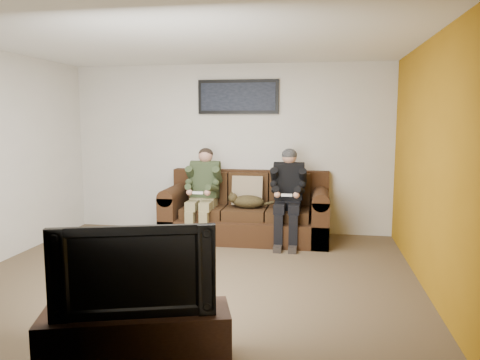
% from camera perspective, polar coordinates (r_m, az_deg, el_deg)
% --- Properties ---
extents(floor, '(5.00, 5.00, 0.00)m').
position_cam_1_polar(floor, '(5.42, -5.77, -11.59)').
color(floor, brown).
rests_on(floor, ground).
extents(ceiling, '(5.00, 5.00, 0.00)m').
position_cam_1_polar(ceiling, '(5.19, -6.16, 16.67)').
color(ceiling, silver).
rests_on(ceiling, ground).
extents(wall_back, '(5.00, 0.00, 5.00)m').
position_cam_1_polar(wall_back, '(7.33, -1.26, 3.83)').
color(wall_back, beige).
rests_on(wall_back, ground).
extents(wall_front, '(5.00, 0.00, 5.00)m').
position_cam_1_polar(wall_front, '(3.05, -17.30, -1.69)').
color(wall_front, beige).
rests_on(wall_front, ground).
extents(wall_right, '(0.00, 4.50, 4.50)m').
position_cam_1_polar(wall_right, '(5.09, 22.33, 1.64)').
color(wall_right, beige).
rests_on(wall_right, ground).
extents(accent_wall_right, '(0.00, 4.50, 4.50)m').
position_cam_1_polar(accent_wall_right, '(5.08, 22.22, 1.64)').
color(accent_wall_right, '#A77010').
rests_on(accent_wall_right, ground).
extents(sofa, '(2.40, 1.04, 0.98)m').
position_cam_1_polar(sofa, '(6.99, 0.87, -4.04)').
color(sofa, '#351E0F').
rests_on(sofa, ground).
extents(throw_pillow, '(0.46, 0.22, 0.45)m').
position_cam_1_polar(throw_pillow, '(6.98, 0.93, -1.33)').
color(throw_pillow, '#8C785B').
rests_on(throw_pillow, sofa).
extents(throw_blanket, '(0.49, 0.24, 0.09)m').
position_cam_1_polar(throw_blanket, '(7.33, -4.41, 1.31)').
color(throw_blanket, '#C5B891').
rests_on(throw_blanket, sofa).
extents(person_left, '(0.51, 0.87, 1.34)m').
position_cam_1_polar(person_left, '(6.85, -4.52, -0.99)').
color(person_left, '#837952').
rests_on(person_left, sofa).
extents(person_right, '(0.51, 0.86, 1.34)m').
position_cam_1_polar(person_right, '(6.66, 5.89, -1.22)').
color(person_right, black).
rests_on(person_right, sofa).
extents(cat, '(0.66, 0.26, 0.24)m').
position_cam_1_polar(cat, '(6.77, 0.84, -2.61)').
color(cat, '#4B3C1D').
rests_on(cat, sofa).
extents(framed_poster, '(1.25, 0.05, 0.52)m').
position_cam_1_polar(framed_poster, '(7.27, -0.23, 10.11)').
color(framed_poster, black).
rests_on(framed_poster, wall_back).
extents(tv_stand, '(1.39, 0.79, 0.42)m').
position_cam_1_polar(tv_stand, '(3.60, -12.48, -18.44)').
color(tv_stand, black).
rests_on(tv_stand, ground).
extents(television, '(1.11, 0.47, 0.64)m').
position_cam_1_polar(television, '(3.40, -12.73, -10.37)').
color(television, black).
rests_on(television, tv_stand).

